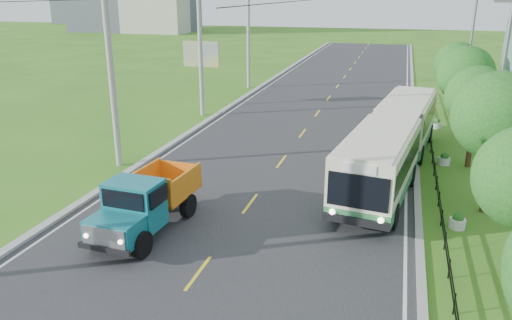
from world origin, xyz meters
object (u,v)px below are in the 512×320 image
at_px(tree_third, 498,120).
at_px(tree_fourth, 477,100).
at_px(streetlight_mid, 498,76).
at_px(tree_back, 457,67).
at_px(planter_mid, 444,160).
at_px(billboard_left, 201,58).
at_px(planter_near, 457,222).
at_px(tree_fifth, 466,77).
at_px(bus, 394,139).
at_px(pole_mid, 201,47).
at_px(pole_far, 249,34).
at_px(pole_near, 112,71).
at_px(dump_truck, 146,199).
at_px(streetlight_far, 468,48).
at_px(planter_far, 437,124).

xyz_separation_m(tree_third, tree_fourth, (-0.00, 6.00, -0.40)).
bearing_deg(streetlight_mid, tree_back, 93.70).
relative_size(streetlight_mid, planter_mid, 13.54).
bearing_deg(tree_fourth, billboard_left, 153.01).
bearing_deg(planter_near, tree_fifth, 84.92).
height_order(tree_fourth, bus, tree_fourth).
bearing_deg(tree_fifth, streetlight_mid, -82.71).
bearing_deg(streetlight_mid, billboard_left, 153.60).
height_order(planter_near, billboard_left, billboard_left).
bearing_deg(tree_fifth, tree_fourth, -90.00).
height_order(pole_mid, planter_near, pole_mid).
xyz_separation_m(tree_third, tree_back, (-0.00, 18.00, -0.33)).
height_order(tree_third, planter_near, tree_third).
height_order(tree_third, bus, tree_third).
bearing_deg(tree_fifth, planter_near, -95.08).
height_order(pole_far, planter_near, pole_far).
distance_m(pole_near, pole_far, 24.00).
distance_m(tree_fourth, dump_truck, 17.64).
relative_size(planter_mid, dump_truck, 0.12).
xyz_separation_m(pole_near, streetlight_far, (18.90, 19.00, -0.19)).
height_order(tree_third, streetlight_mid, streetlight_mid).
bearing_deg(pole_near, tree_third, -2.71).
bearing_deg(tree_third, dump_truck, -156.25).
bearing_deg(tree_back, tree_fifth, -90.00).
height_order(tree_fourth, planter_near, tree_fourth).
xyz_separation_m(streetlight_far, planter_mid, (-2.04, -14.00, -4.62)).
bearing_deg(streetlight_far, dump_truck, -118.31).
bearing_deg(tree_back, billboard_left, -173.69).
bearing_deg(tree_fourth, streetlight_mid, -10.15).
distance_m(tree_back, streetlight_far, 2.37).
xyz_separation_m(tree_fifth, dump_truck, (-12.99, -17.71, -2.53)).
xyz_separation_m(planter_mid, planter_far, (0.00, 8.00, 0.00)).
xyz_separation_m(tree_third, tree_fifth, (-0.00, 12.00, -0.13)).
bearing_deg(pole_mid, streetlight_mid, -20.32).
xyz_separation_m(streetlight_far, dump_truck, (-13.77, -25.57, -3.58)).
bearing_deg(pole_mid, pole_far, 90.00).
xyz_separation_m(pole_mid, planter_far, (16.86, 1.00, -4.81)).
bearing_deg(tree_fifth, bus, -115.70).
height_order(tree_fourth, planter_mid, tree_fourth).
relative_size(planter_mid, planter_far, 1.00).
bearing_deg(tree_third, pole_near, 177.29).
distance_m(pole_mid, planter_far, 17.56).
bearing_deg(tree_fourth, dump_truck, -137.95).
bearing_deg(streetlight_mid, streetlight_far, 90.00).
bearing_deg(dump_truck, pole_mid, 108.77).
height_order(tree_fourth, streetlight_mid, streetlight_mid).
bearing_deg(planter_near, bus, 114.98).
bearing_deg(planter_far, streetlight_mid, -75.68).
bearing_deg(tree_fifth, tree_third, -90.00).
height_order(planter_mid, billboard_left, billboard_left).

